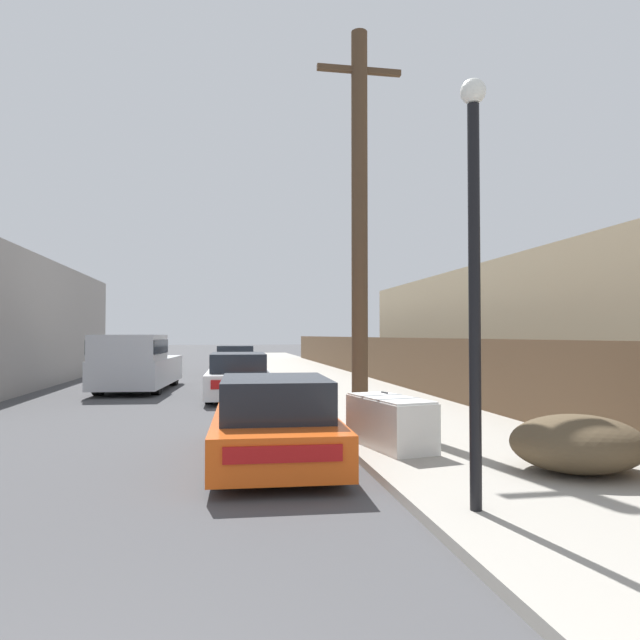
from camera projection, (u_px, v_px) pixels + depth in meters
sidewalk_curb at (315, 376)px, 25.36m from camera, size 4.20×63.00×0.12m
discarded_fridge at (390, 422)px, 8.94m from camera, size 1.06×1.88×0.80m
parked_sports_car_red at (274, 422)px, 8.44m from camera, size 1.89×4.36×1.26m
car_parked_mid at (238, 377)px, 16.90m from camera, size 1.91×4.63×1.34m
car_parked_far at (236, 361)px, 26.24m from camera, size 2.08×4.30×1.38m
pickup_truck at (136, 363)px, 18.86m from camera, size 2.47×5.59×1.88m
utility_pole at (360, 220)px, 11.89m from camera, size 1.80×0.34×8.13m
street_lamp at (474, 256)px, 5.75m from camera, size 0.26×0.26×4.36m
brush_pile at (577, 443)px, 7.27m from camera, size 1.70×1.53×0.73m
wooden_fence at (372, 358)px, 23.13m from camera, size 0.08×42.32×1.66m
building_right_house at (574, 329)px, 17.85m from camera, size 6.00×23.50×4.11m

